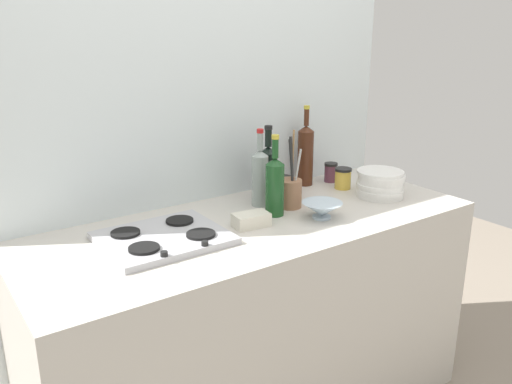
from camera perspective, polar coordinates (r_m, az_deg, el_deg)
name	(u,v)px	position (r m, az deg, el deg)	size (l,w,h in m)	color
counter_block	(256,323)	(2.25, 0.00, -13.95)	(1.80, 0.70, 0.90)	beige
backsplash_panel	(206,154)	(2.30, -5.41, 4.14)	(1.90, 0.06, 2.19)	silver
stovetop_hob	(163,238)	(1.89, -9.95, -4.86)	(0.42, 0.36, 0.04)	#B2B2B7
plate_stack	(380,184)	(2.40, 13.24, 0.89)	(0.21, 0.21, 0.12)	white
wine_bottle_leftmost	(268,171)	(2.29, 1.31, 2.33)	(0.08, 0.08, 0.32)	black
wine_bottle_mid_left	(260,176)	(2.20, 0.43, 1.69)	(0.07, 0.07, 0.33)	gray
wine_bottle_mid_right	(305,154)	(2.50, 5.35, 4.07)	(0.07, 0.07, 0.38)	#472314
wine_bottle_rightmost	(275,185)	(2.09, 2.04, 0.76)	(0.07, 0.07, 0.33)	#19471E
mixing_bowl	(322,209)	(2.09, 7.11, -1.87)	(0.16, 0.16, 0.07)	silver
butter_dish	(251,220)	(2.00, -0.53, -3.01)	(0.13, 0.08, 0.05)	silver
utensil_crock	(290,192)	(2.20, 3.67, 0.04)	(0.10, 0.10, 0.32)	#996B4C
condiment_jar_front	(284,185)	(2.37, 3.01, 0.74)	(0.07, 0.07, 0.08)	#66384C
condiment_jar_rear	(343,178)	(2.48, 9.34, 1.48)	(0.08, 0.08, 0.10)	gold
condiment_jar_spare	(331,172)	(2.58, 8.05, 2.12)	(0.06, 0.06, 0.09)	#66384C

